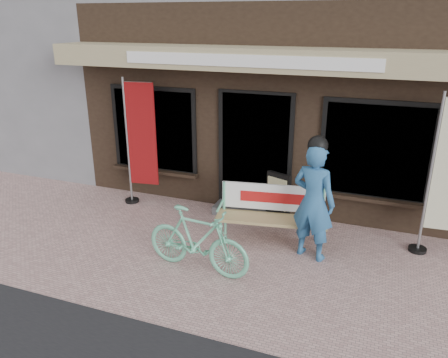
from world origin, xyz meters
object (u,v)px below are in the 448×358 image
at_px(bench, 272,210).
at_px(person, 314,200).
at_px(bicycle, 197,240).
at_px(nobori_red, 140,141).
at_px(menu_stand, 278,198).

distance_m(bench, person, 0.80).
distance_m(bench, bicycle, 1.40).
xyz_separation_m(person, bicycle, (-1.41, -0.95, -0.44)).
bearing_deg(nobori_red, person, -22.81).
bearing_deg(nobori_red, bench, -21.47).
bearing_deg(bench, bicycle, -131.54).
height_order(person, bicycle, person).
distance_m(bench, nobori_red, 2.84).
distance_m(nobori_red, menu_stand, 2.72).
height_order(bench, person, person).
bearing_deg(person, nobori_red, -178.52).
relative_size(person, menu_stand, 2.06).
relative_size(person, bicycle, 1.18).
bearing_deg(menu_stand, bicycle, -88.28).
height_order(bench, menu_stand, bench).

